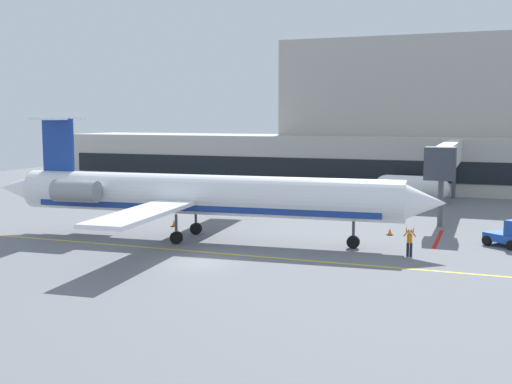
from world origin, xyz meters
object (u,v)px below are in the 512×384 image
marshaller (410,242)px  baggage_tug (379,200)px  regional_jet (197,195)px  pushback_tractor (511,235)px  fuel_tank (412,187)px

marshaller → baggage_tug: bearing=104.9°
regional_jet → pushback_tractor: 22.56m
regional_jet → baggage_tug: (10.21, 19.63, -2.38)m
baggage_tug → fuel_tank: bearing=73.1°
regional_jet → fuel_tank: (12.43, 26.93, -1.77)m
regional_jet → marshaller: bearing=-1.3°
fuel_tank → regional_jet: bearing=-114.8°
baggage_tug → marshaller: 20.68m
pushback_tractor → fuel_tank: 23.74m
marshaller → pushback_tractor: bearing=41.1°
baggage_tug → pushback_tractor: baggage_tug is taller
regional_jet → pushback_tractor: (21.83, 5.14, -2.45)m
fuel_tank → marshaller: 27.46m
fuel_tank → baggage_tug: bearing=-106.9°
baggage_tug → marshaller: baggage_tug is taller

